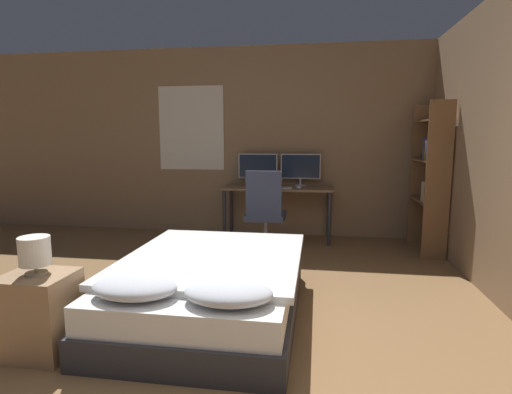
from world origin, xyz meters
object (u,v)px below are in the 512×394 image
(monitor_left, at_px, (258,167))
(keyboard, at_px, (276,188))
(bedside_lamp, at_px, (35,252))
(monitor_right, at_px, (301,168))
(desk, at_px, (278,194))
(office_chair, at_px, (265,220))
(bed, at_px, (210,287))
(nightstand, at_px, (40,314))
(computer_mouse, at_px, (299,188))
(bookshelf, at_px, (431,171))

(monitor_left, height_order, keyboard, monitor_left)
(bedside_lamp, distance_m, monitor_right, 3.75)
(desk, relative_size, monitor_right, 2.71)
(desk, relative_size, office_chair, 1.47)
(office_chair, bearing_deg, bed, -96.80)
(nightstand, xyz_separation_m, bedside_lamp, (0.00, 0.00, 0.42))
(nightstand, relative_size, bedside_lamp, 2.18)
(bed, bearing_deg, bedside_lamp, -142.96)
(office_chair, bearing_deg, desk, 84.23)
(nightstand, distance_m, keyboard, 3.33)
(monitor_left, relative_size, computer_mouse, 7.98)
(computer_mouse, bearing_deg, desk, 150.05)
(bookshelf, bearing_deg, keyboard, 174.10)
(bed, distance_m, bedside_lamp, 1.28)
(nightstand, xyz_separation_m, bookshelf, (3.14, 2.86, 0.74))
(office_chair, bearing_deg, computer_mouse, 56.99)
(office_chair, xyz_separation_m, bookshelf, (1.98, 0.38, 0.59))
(bedside_lamp, height_order, keyboard, bedside_lamp)
(computer_mouse, bearing_deg, nightstand, -116.67)
(monitor_right, xyz_separation_m, keyboard, (-0.30, -0.35, -0.25))
(nightstand, relative_size, keyboard, 1.31)
(bedside_lamp, distance_m, desk, 3.46)
(keyboard, xyz_separation_m, office_chair, (-0.08, -0.57, -0.33))
(nightstand, height_order, office_chair, office_chair)
(bed, relative_size, monitor_right, 3.41)
(keyboard, xyz_separation_m, computer_mouse, (0.30, 0.00, 0.01))
(office_chair, relative_size, bookshelf, 0.56)
(office_chair, bearing_deg, monitor_right, 67.57)
(bedside_lamp, height_order, monitor_right, monitor_right)
(monitor_right, distance_m, keyboard, 0.52)
(desk, height_order, monitor_right, monitor_right)
(monitor_left, height_order, monitor_right, same)
(desk, height_order, bookshelf, bookshelf)
(keyboard, relative_size, office_chair, 0.40)
(bedside_lamp, bearing_deg, keyboard, 67.94)
(monitor_left, distance_m, bookshelf, 2.27)
(bookshelf, bearing_deg, bedside_lamp, -137.68)
(desk, bearing_deg, monitor_left, 150.14)
(keyboard, bearing_deg, office_chair, -97.47)
(desk, distance_m, bookshelf, 1.97)
(monitor_right, bearing_deg, computer_mouse, -91.16)
(bedside_lamp, bearing_deg, bookshelf, 42.32)
(bed, xyz_separation_m, bookshelf, (2.19, 2.14, 0.78))
(bed, height_order, bedside_lamp, bedside_lamp)
(bedside_lamp, xyz_separation_m, keyboard, (1.24, 3.06, 0.06))
(desk, bearing_deg, bed, -96.49)
(bookshelf, bearing_deg, desk, 169.06)
(keyboard, distance_m, bookshelf, 1.93)
(bedside_lamp, relative_size, computer_mouse, 3.55)
(bedside_lamp, distance_m, keyboard, 3.30)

